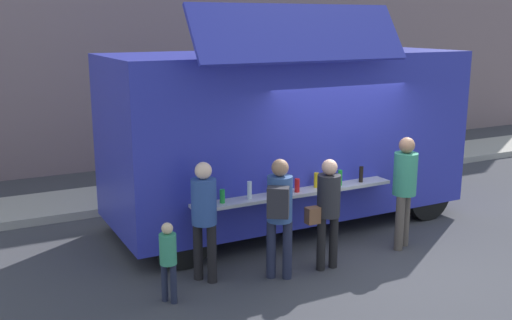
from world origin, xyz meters
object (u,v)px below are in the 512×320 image
at_px(customer_mid_with_backpack, 279,207).
at_px(customer_rear_waiting, 204,211).
at_px(food_truck_main, 288,132).
at_px(customer_extra_browsing, 405,183).
at_px(customer_front_ordering, 328,205).
at_px(child_near_queue, 168,255).
at_px(trash_bin, 389,148).

xyz_separation_m(customer_mid_with_backpack, customer_rear_waiting, (-0.92, 0.42, -0.04)).
relative_size(food_truck_main, customer_extra_browsing, 3.44).
bearing_deg(food_truck_main, customer_extra_browsing, -62.08).
bearing_deg(customer_front_ordering, customer_mid_with_backpack, 89.31).
relative_size(customer_mid_with_backpack, child_near_queue, 1.60).
xyz_separation_m(customer_front_ordering, customer_rear_waiting, (-1.70, 0.42, 0.04)).
xyz_separation_m(customer_mid_with_backpack, customer_extra_browsing, (2.29, 0.14, 0.02)).
distance_m(trash_bin, child_near_queue, 8.26).
bearing_deg(customer_extra_browsing, customer_front_ordering, 67.85).
xyz_separation_m(trash_bin, customer_extra_browsing, (-3.19, -4.18, 0.54)).
distance_m(customer_rear_waiting, child_near_queue, 0.84).
relative_size(food_truck_main, trash_bin, 5.91).
distance_m(trash_bin, customer_front_ordering, 6.41).
bearing_deg(customer_mid_with_backpack, customer_rear_waiting, 99.91).
xyz_separation_m(food_truck_main, customer_front_ordering, (-0.51, -2.00, -0.66)).
bearing_deg(customer_mid_with_backpack, customer_front_ordering, -56.13).
distance_m(customer_extra_browsing, child_near_queue, 3.89).
height_order(customer_rear_waiting, child_near_queue, customer_rear_waiting).
bearing_deg(child_near_queue, food_truck_main, -0.31).
relative_size(food_truck_main, child_near_queue, 5.74).
height_order(food_truck_main, customer_mid_with_backpack, food_truck_main).
relative_size(food_truck_main, customer_mid_with_backpack, 3.59).
relative_size(customer_mid_with_backpack, customer_rear_waiting, 1.01).
bearing_deg(child_near_queue, customer_rear_waiting, -4.16).
height_order(customer_extra_browsing, child_near_queue, customer_extra_browsing).
relative_size(customer_front_ordering, child_near_queue, 1.52).
relative_size(trash_bin, customer_rear_waiting, 0.61).
bearing_deg(trash_bin, customer_extra_browsing, -127.40).
bearing_deg(customer_extra_browsing, customer_mid_with_backpack, 65.87).
bearing_deg(customer_extra_browsing, trash_bin, -65.07).
bearing_deg(customer_front_ordering, customer_rear_waiting, 75.73).
height_order(food_truck_main, customer_front_ordering, food_truck_main).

